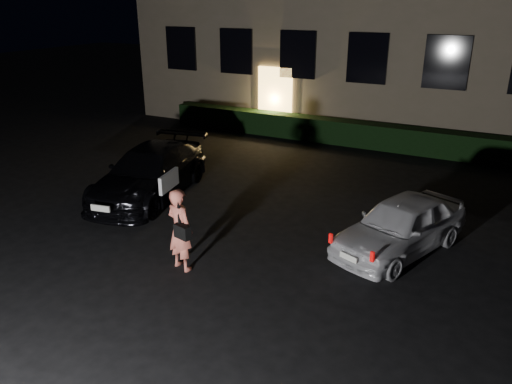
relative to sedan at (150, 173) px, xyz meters
The scene contains 5 objects.
ground 4.79m from the sedan, 42.61° to the right, with size 80.00×80.00×0.00m, color black.
hedge 8.08m from the sedan, 64.36° to the left, with size 15.00×0.70×0.85m, color black.
sedan is the anchor object (origin of this frame).
hatch 6.58m from the sedan, ahead, with size 2.53×3.68×1.16m.
man 4.10m from the sedan, 43.20° to the right, with size 0.70×0.54×1.66m.
Camera 1 is at (4.71, -6.54, 4.95)m, focal length 35.00 mm.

